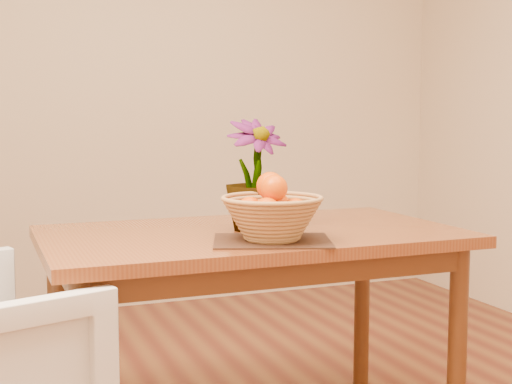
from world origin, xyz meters
name	(u,v)px	position (x,y,z in m)	size (l,w,h in m)	color
wall_back	(132,80)	(0.00, 2.25, 1.35)	(4.00, 0.02, 2.70)	beige
table	(252,256)	(0.00, 0.30, 0.66)	(1.40, 0.80, 0.75)	brown
placemat	(272,241)	(-0.02, 0.08, 0.75)	(0.36, 0.27, 0.01)	#371E14
wicker_basket	(272,220)	(-0.02, 0.08, 0.82)	(0.32, 0.32, 0.13)	#A87246
orange_pile	(272,203)	(-0.02, 0.08, 0.87)	(0.20, 0.20, 0.16)	#D04603
potted_plant	(255,175)	(0.02, 0.31, 0.94)	(0.21, 0.21, 0.38)	#174D16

